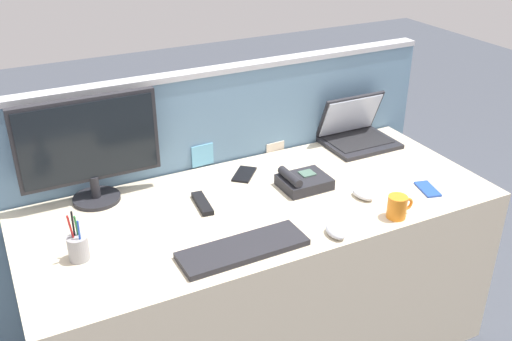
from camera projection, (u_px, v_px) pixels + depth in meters
desk at (261, 279)px, 2.48m from camera, size 1.88×0.79×0.76m
cubicle_divider at (219, 190)px, 2.73m from camera, size 2.10×0.08×1.19m
desktop_monitor at (89, 145)px, 2.22m from camera, size 0.54×0.19×0.43m
laptop at (356, 132)px, 2.80m from camera, size 0.33×0.27×0.23m
desk_phone at (303, 181)px, 2.41m from camera, size 0.20×0.16×0.08m
keyboard_main at (243, 249)px, 2.01m from camera, size 0.46×0.16×0.02m
computer_mouse_right_hand at (363, 194)px, 2.33m from camera, size 0.08×0.11×0.03m
computer_mouse_left_hand at (335, 232)px, 2.09m from camera, size 0.07×0.10×0.03m
pen_cup at (78, 247)px, 1.95m from camera, size 0.07×0.07×0.18m
cell_phone_black_slab at (244, 174)px, 2.51m from camera, size 0.15×0.16×0.01m
cell_phone_blue_case at (428, 189)px, 2.40m from camera, size 0.09×0.14×0.01m
tv_remote at (202, 203)px, 2.28m from camera, size 0.06×0.17×0.02m
coffee_mug at (398, 207)px, 2.19m from camera, size 0.11×0.07×0.09m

